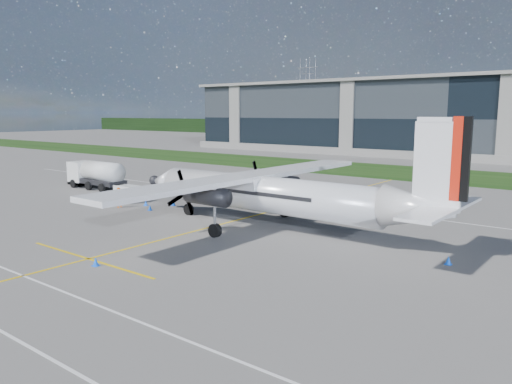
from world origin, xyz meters
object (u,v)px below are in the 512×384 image
at_px(pylon_west, 307,97).
at_px(safety_cone_portwing, 96,262).
at_px(fuel_tanker_truck, 93,175).
at_px(ground_crew_person, 119,196).
at_px(safety_cone_nose_port, 150,208).
at_px(safety_cone_nose_stbd, 174,203).
at_px(safety_cone_stbdwing, 333,198).
at_px(turboprop_aircraft, 275,174).
at_px(safety_cone_fwd, 146,203).
at_px(baggage_tug, 127,194).
at_px(safety_cone_tail, 448,260).

bearing_deg(pylon_west, safety_cone_portwing, -61.62).
relative_size(fuel_tanker_truck, safety_cone_portwing, 17.03).
distance_m(ground_crew_person, safety_cone_nose_port, 3.49).
relative_size(safety_cone_nose_stbd, safety_cone_stbdwing, 1.00).
xyz_separation_m(turboprop_aircraft, safety_cone_nose_stbd, (-13.26, 2.12, -3.98)).
xyz_separation_m(safety_cone_portwing, safety_cone_nose_stbd, (-10.41, 15.59, 0.00)).
bearing_deg(turboprop_aircraft, safety_cone_portwing, -101.93).
relative_size(ground_crew_person, safety_cone_fwd, 4.26).
bearing_deg(safety_cone_nose_port, baggage_tug, 163.45).
xyz_separation_m(pylon_west, safety_cone_tail, (100.36, -143.87, -14.75)).
height_order(baggage_tug, safety_cone_fwd, baggage_tug).
height_order(baggage_tug, safety_cone_portwing, baggage_tug).
xyz_separation_m(baggage_tug, safety_cone_stbdwing, (15.54, 13.21, -0.56)).
bearing_deg(safety_cone_nose_stbd, safety_cone_tail, -6.34).
relative_size(safety_cone_portwing, safety_cone_fwd, 1.00).
bearing_deg(safety_cone_nose_stbd, fuel_tanker_truck, 173.02).
relative_size(fuel_tanker_truck, safety_cone_stbdwing, 17.03).
bearing_deg(safety_cone_portwing, safety_cone_tail, 38.74).
height_order(safety_cone_nose_port, safety_cone_tail, same).
distance_m(safety_cone_tail, safety_cone_nose_stbd, 26.38).
relative_size(turboprop_aircraft, ground_crew_person, 13.27).
height_order(safety_cone_fwd, safety_cone_nose_stbd, same).
bearing_deg(ground_crew_person, safety_cone_stbdwing, -48.35).
xyz_separation_m(safety_cone_nose_port, safety_cone_stbdwing, (10.34, 14.75, 0.00)).
bearing_deg(safety_cone_tail, safety_cone_stbdwing, 136.97).
relative_size(baggage_tug, safety_cone_portwing, 5.39).
distance_m(safety_cone_nose_port, safety_cone_stbdwing, 18.01).
distance_m(turboprop_aircraft, baggage_tug, 18.77).
bearing_deg(turboprop_aircraft, pylon_west, 121.42).
bearing_deg(baggage_tug, safety_cone_stbdwing, 40.36).
distance_m(fuel_tanker_truck, ground_crew_person, 13.46).
distance_m(ground_crew_person, safety_cone_nose_stbd, 4.98).
bearing_deg(safety_cone_tail, safety_cone_fwd, 177.25).
xyz_separation_m(safety_cone_portwing, safety_cone_tail, (15.81, 12.68, 0.00)).
height_order(pylon_west, safety_cone_nose_stbd, pylon_west).
xyz_separation_m(fuel_tanker_truck, safety_cone_nose_port, (15.54, -4.76, -1.35)).
bearing_deg(fuel_tanker_truck, turboprop_aircraft, -7.96).
height_order(safety_cone_tail, safety_cone_stbdwing, same).
distance_m(baggage_tug, ground_crew_person, 3.04).
bearing_deg(safety_cone_tail, safety_cone_nose_port, 179.89).
bearing_deg(safety_cone_nose_port, pylon_west, 117.28).
relative_size(safety_cone_portwing, safety_cone_stbdwing, 1.00).
xyz_separation_m(pylon_west, turboprop_aircraft, (87.40, -143.08, -10.77)).
xyz_separation_m(safety_cone_fwd, safety_cone_stbdwing, (12.50, 13.44, 0.00)).
bearing_deg(turboprop_aircraft, safety_cone_nose_stbd, 170.89).
bearing_deg(safety_cone_nose_port, safety_cone_nose_stbd, 90.40).
xyz_separation_m(baggage_tug, safety_cone_nose_stbd, (5.19, 1.31, -0.56)).
height_order(fuel_tanker_truck, baggage_tug, fuel_tanker_truck).
distance_m(fuel_tanker_truck, safety_cone_fwd, 13.87).
height_order(pylon_west, safety_cone_tail, pylon_west).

